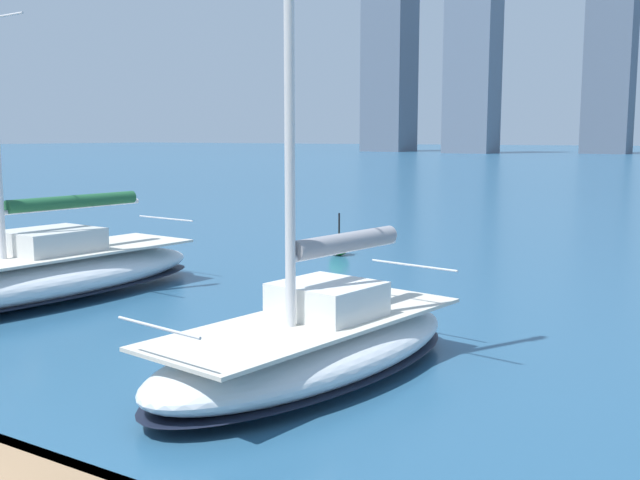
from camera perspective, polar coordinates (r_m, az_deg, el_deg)
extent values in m
cube|color=#473828|center=(8.83, -21.04, -14.96)|extent=(28.00, 0.16, 0.10)
cube|color=slate|center=(174.57, 21.20, 11.52)|extent=(9.56, 8.09, 32.60)
cube|color=slate|center=(171.59, 11.60, 14.16)|extent=(10.42, 8.83, 45.69)
cube|color=slate|center=(188.12, 5.33, 12.99)|extent=(10.57, 10.62, 40.89)
ellipsoid|color=silver|center=(12.26, -0.65, -8.42)|extent=(3.43, 6.94, 0.90)
ellipsoid|color=black|center=(12.33, -0.65, -9.53)|extent=(3.45, 6.97, 0.10)
cube|color=beige|center=(12.13, -0.66, -6.24)|extent=(2.87, 6.08, 0.06)
cube|color=silver|center=(12.36, 0.55, -4.52)|extent=(1.72, 1.66, 0.55)
cylinder|color=silver|center=(11.55, -2.39, 17.57)|extent=(0.16, 0.16, 9.75)
cylinder|color=silver|center=(12.60, 1.99, -0.70)|extent=(0.50, 2.78, 0.12)
cylinder|color=gray|center=(12.58, 2.00, -0.16)|extent=(0.67, 2.59, 0.32)
cylinder|color=silver|center=(9.95, -12.27, -6.51)|extent=(1.65, 0.26, 0.04)
cylinder|color=silver|center=(14.38, 7.13, -1.93)|extent=(1.90, 0.30, 0.04)
ellipsoid|color=silver|center=(18.99, -21.08, -2.82)|extent=(3.60, 9.53, 1.06)
ellipsoid|color=black|center=(19.05, -21.03, -3.68)|extent=(3.62, 9.57, 0.10)
cube|color=beige|center=(18.90, -21.16, -1.15)|extent=(3.00, 8.37, 0.06)
cube|color=silver|center=(19.16, -19.80, -0.05)|extent=(1.89, 2.18, 0.55)
cylinder|color=silver|center=(19.46, -18.19, 2.45)|extent=(0.42, 3.92, 0.12)
cylinder|color=#1E5633|center=(19.45, -18.21, 2.80)|extent=(0.60, 3.62, 0.32)
cylinder|color=silver|center=(21.34, -11.68, 1.62)|extent=(2.16, 0.21, 0.04)
sphere|color=green|center=(24.54, 1.46, -0.37)|extent=(0.70, 0.70, 0.70)
cylinder|color=black|center=(24.45, 1.47, 1.25)|extent=(0.06, 0.06, 0.70)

